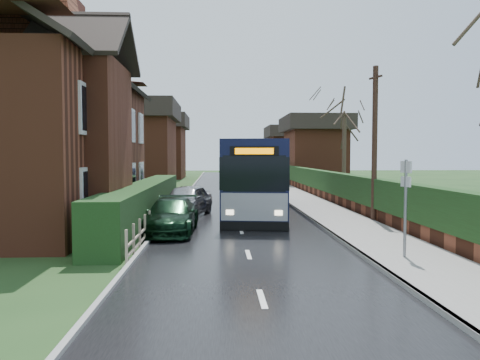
{
  "coord_description": "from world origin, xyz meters",
  "views": [
    {
      "loc": [
        -0.84,
        -14.8,
        2.78
      ],
      "look_at": [
        0.03,
        3.49,
        1.8
      ],
      "focal_mm": 35.0,
      "sensor_mm": 36.0,
      "label": 1
    }
  ],
  "objects": [
    {
      "name": "ground",
      "position": [
        0.0,
        0.0,
        0.0
      ],
      "size": [
        140.0,
        140.0,
        0.0
      ],
      "primitive_type": "plane",
      "color": "#2E4D21",
      "rests_on": "ground"
    },
    {
      "name": "road",
      "position": [
        0.0,
        10.0,
        0.01
      ],
      "size": [
        6.0,
        100.0,
        0.02
      ],
      "primitive_type": "cube",
      "color": "black",
      "rests_on": "ground"
    },
    {
      "name": "pavement",
      "position": [
        4.25,
        10.0,
        0.07
      ],
      "size": [
        2.5,
        100.0,
        0.14
      ],
      "primitive_type": "cube",
      "color": "slate",
      "rests_on": "ground"
    },
    {
      "name": "kerb_right",
      "position": [
        3.05,
        10.0,
        0.07
      ],
      "size": [
        0.12,
        100.0,
        0.14
      ],
      "primitive_type": "cube",
      "color": "gray",
      "rests_on": "ground"
    },
    {
      "name": "kerb_left",
      "position": [
        -3.05,
        10.0,
        0.05
      ],
      "size": [
        0.12,
        100.0,
        0.1
      ],
      "primitive_type": "cube",
      "color": "gray",
      "rests_on": "ground"
    },
    {
      "name": "front_hedge",
      "position": [
        -3.9,
        5.0,
        0.8
      ],
      "size": [
        1.2,
        16.0,
        1.6
      ],
      "primitive_type": "cube",
      "color": "black",
      "rests_on": "ground"
    },
    {
      "name": "picket_fence",
      "position": [
        -3.15,
        5.0,
        0.45
      ],
      "size": [
        0.1,
        16.0,
        0.9
      ],
      "primitive_type": null,
      "color": "#998867",
      "rests_on": "ground"
    },
    {
      "name": "right_wall_hedge",
      "position": [
        5.8,
        10.0,
        1.02
      ],
      "size": [
        0.6,
        50.0,
        1.8
      ],
      "color": "brown",
      "rests_on": "ground"
    },
    {
      "name": "brick_house",
      "position": [
        -8.73,
        4.78,
        4.38
      ],
      "size": [
        9.3,
        14.6,
        10.3
      ],
      "color": "brown",
      "rests_on": "ground"
    },
    {
      "name": "bus",
      "position": [
        1.2,
        7.38,
        1.67
      ],
      "size": [
        4.0,
        11.34,
        3.37
      ],
      "rotation": [
        0.0,
        0.0,
        -0.13
      ],
      "color": "black",
      "rests_on": "ground"
    },
    {
      "name": "car_silver",
      "position": [
        -2.29,
        6.46,
        0.72
      ],
      "size": [
        2.62,
        4.49,
        1.44
      ],
      "primitive_type": "imported",
      "rotation": [
        0.0,
        0.0,
        -0.23
      ],
      "color": "#9E9FA2",
      "rests_on": "ground"
    },
    {
      "name": "car_green",
      "position": [
        -2.5,
        1.84,
        0.62
      ],
      "size": [
        1.88,
        4.31,
        1.23
      ],
      "primitive_type": "imported",
      "rotation": [
        0.0,
        0.0,
        -0.03
      ],
      "color": "black",
      "rests_on": "ground"
    },
    {
      "name": "car_distant",
      "position": [
        0.59,
        39.81,
        0.64
      ],
      "size": [
        2.27,
        4.09,
        1.28
      ],
      "primitive_type": "imported",
      "rotation": [
        0.0,
        0.0,
        2.89
      ],
      "color": "black",
      "rests_on": "ground"
    },
    {
      "name": "bus_stop_sign",
      "position": [
        4.0,
        -3.0,
        1.75
      ],
      "size": [
        0.16,
        0.4,
        2.66
      ],
      "rotation": [
        0.0,
        0.0,
        0.26
      ],
      "color": "slate",
      "rests_on": "ground"
    },
    {
      "name": "telegraph_pole",
      "position": [
        5.54,
        4.0,
        3.23
      ],
      "size": [
        0.3,
        0.81,
        6.38
      ],
      "rotation": [
        0.0,
        0.0,
        0.28
      ],
      "color": "black",
      "rests_on": "ground"
    },
    {
      "name": "tree_right_far",
      "position": [
        9.0,
        21.27,
        6.38
      ],
      "size": [
        4.42,
        4.42,
        8.55
      ],
      "color": "#372920",
      "rests_on": "ground"
    },
    {
      "name": "tree_house_side",
      "position": [
        -10.87,
        13.33,
        8.03
      ],
      "size": [
        4.73,
        4.73,
        10.75
      ],
      "color": "#3B2D22",
      "rests_on": "ground"
    }
  ]
}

